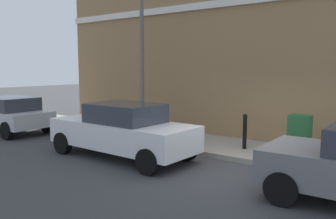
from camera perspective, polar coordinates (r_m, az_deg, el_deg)
name	(u,v)px	position (r m, az deg, el deg)	size (l,w,h in m)	color
ground	(241,173)	(8.66, 11.95, -10.25)	(80.00, 80.00, 0.00)	#38383A
sidewalk	(120,131)	(13.62, -7.93, -3.57)	(2.40, 30.00, 0.15)	gray
corner_building	(225,43)	(16.01, 9.38, 10.77)	(7.00, 11.82, 7.28)	olive
car_white	(123,130)	(9.85, -7.48, -3.38)	(1.89, 4.47, 1.54)	silver
car_silver	(8,113)	(15.08, -24.84, -0.60)	(1.91, 4.16, 1.39)	#B7B7BC
utility_cabinet	(299,138)	(9.83, 20.78, -4.40)	(0.46, 0.61, 1.15)	#1E4C28
bollard_near_cabinet	(245,130)	(10.45, 12.51, -3.34)	(0.14, 0.14, 1.04)	black
lamppost	(142,46)	(12.36, -4.33, 10.45)	(0.20, 0.44, 5.72)	#59595B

